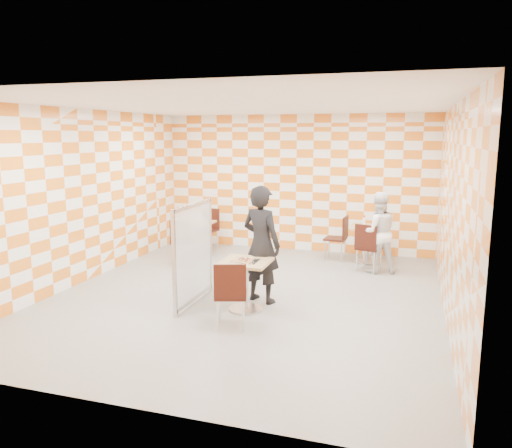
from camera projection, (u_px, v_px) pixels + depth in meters
The scene contains 15 objects.
room_shell at pixel (256, 199), 8.27m from camera, with size 7.00×7.00×7.00m.
main_table at pixel (245, 277), 7.30m from camera, with size 0.70×0.70×0.75m.
second_table at pixel (368, 238), 10.03m from camera, with size 0.70×0.70×0.75m.
empty_table at pixel (195, 233), 10.54m from camera, with size 0.70×0.70×0.75m.
chair_main_front at pixel (230, 290), 6.54m from camera, with size 0.53×0.54×0.92m.
chair_second_front at pixel (368, 244), 9.32m from camera, with size 0.53×0.54×0.92m.
chair_second_side at pixel (340, 235), 10.21m from camera, with size 0.46×0.45×0.92m.
chair_empty_near at pixel (182, 238), 9.83m from camera, with size 0.49×0.50×0.92m.
chair_empty_far at pixel (209, 226), 11.23m from camera, with size 0.49×0.50×0.92m.
partition at pixel (194, 253), 7.57m from camera, with size 0.08×1.38×1.55m.
man_dark at pixel (261, 244), 7.63m from camera, with size 0.66×0.43×1.81m, color black.
man_white at pixel (378, 232), 9.30m from camera, with size 0.74×0.58×1.53m, color white.
pizza_on_foil at pixel (245, 260), 7.24m from camera, with size 0.40×0.40×0.04m.
sport_bottle at pixel (364, 221), 10.12m from camera, with size 0.06×0.06×0.20m.
soda_bottle at pixel (377, 221), 9.97m from camera, with size 0.07×0.07×0.23m.
Camera 1 is at (2.45, -7.30, 2.55)m, focal length 35.00 mm.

